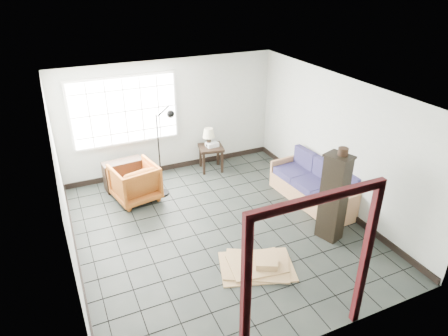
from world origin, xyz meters
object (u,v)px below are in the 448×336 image
tall_shelf (334,197)px  futon_sofa (316,187)px  armchair (135,181)px  side_table (211,151)px

tall_shelf → futon_sofa: bearing=47.7°
futon_sofa → tall_shelf: (-0.50, -1.12, 0.50)m
futon_sofa → tall_shelf: 1.32m
futon_sofa → armchair: size_ratio=2.35×
futon_sofa → side_table: size_ratio=3.23×
futon_sofa → armchair: bearing=149.9°
armchair → tall_shelf: size_ratio=0.54×
futon_sofa → tall_shelf: size_ratio=1.27×
armchair → tall_shelf: tall_shelf is taller
armchair → side_table: armchair is taller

